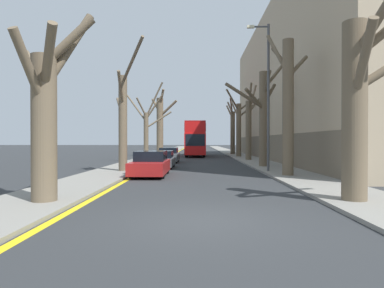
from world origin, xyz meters
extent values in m
plane|color=#2B2D30|center=(0.00, 0.00, 0.00)|extent=(300.00, 300.00, 0.00)
cube|color=gray|center=(-5.32, 50.00, 0.06)|extent=(2.98, 120.00, 0.12)
cube|color=gray|center=(5.32, 50.00, 0.06)|extent=(2.98, 120.00, 0.12)
cube|color=tan|center=(11.81, 27.01, 7.66)|extent=(10.00, 41.25, 15.31)
cube|color=#6B5E4C|center=(6.79, 27.01, 1.25)|extent=(0.12, 40.42, 2.50)
cube|color=yellow|center=(-3.65, 50.00, 0.00)|extent=(0.24, 120.00, 0.01)
cylinder|color=brown|center=(-4.83, 2.00, 2.31)|extent=(0.76, 0.76, 4.63)
cylinder|color=brown|center=(-4.42, 1.36, 4.34)|extent=(1.16, 1.59, 1.86)
cylinder|color=brown|center=(-5.51, 2.77, 4.28)|extent=(1.66, 1.84, 1.81)
cylinder|color=brown|center=(-4.10, 2.06, 5.04)|extent=(1.68, 0.40, 1.65)
cylinder|color=brown|center=(-4.94, 1.31, 4.02)|extent=(0.51, 1.64, 2.15)
cylinder|color=brown|center=(-4.24, 2.41, 4.86)|extent=(1.53, 1.17, 2.63)
cylinder|color=brown|center=(-4.75, 12.70, 3.01)|extent=(0.53, 0.53, 6.02)
cylinder|color=brown|center=(-4.70, 11.92, 5.09)|extent=(0.29, 1.71, 1.98)
cylinder|color=brown|center=(-3.93, 11.53, 6.68)|extent=(1.84, 2.53, 2.30)
cylinder|color=brown|center=(-5.12, 13.60, 4.16)|extent=(0.96, 1.98, 1.47)
cylinder|color=brown|center=(-4.84, 22.83, 2.28)|extent=(0.43, 0.43, 4.57)
cylinder|color=brown|center=(-4.07, 22.62, 5.71)|extent=(1.72, 0.59, 3.20)
cylinder|color=brown|center=(-4.03, 22.67, 5.13)|extent=(1.77, 0.50, 2.41)
cylinder|color=brown|center=(-3.71, 23.13, 3.93)|extent=(2.38, 0.76, 1.64)
cylinder|color=brown|center=(-5.85, 23.52, 5.05)|extent=(2.20, 1.57, 2.68)
cylinder|color=brown|center=(-5.19, 22.37, 5.02)|extent=(0.89, 1.11, 1.68)
cylinder|color=brown|center=(-4.79, 33.78, 3.63)|extent=(0.83, 0.83, 7.26)
cylinder|color=brown|center=(-3.74, 33.42, 5.93)|extent=(2.37, 1.05, 2.08)
cylinder|color=brown|center=(-5.34, 34.55, 6.40)|extent=(1.46, 1.88, 1.99)
cylinder|color=brown|center=(-4.52, 33.23, 7.23)|extent=(0.91, 1.44, 2.09)
cylinder|color=brown|center=(4.83, 2.30, 2.85)|extent=(0.76, 0.76, 5.70)
cylinder|color=brown|center=(4.70, 1.47, 4.26)|extent=(0.56, 1.91, 2.13)
cylinder|color=brown|center=(4.79, 10.08, 3.73)|extent=(0.60, 0.60, 7.45)
cylinder|color=brown|center=(5.46, 10.68, 6.11)|extent=(1.58, 1.45, 1.53)
cylinder|color=brown|center=(4.50, 11.29, 6.96)|extent=(0.83, 2.63, 2.94)
cylinder|color=brown|center=(4.68, 11.45, 6.82)|extent=(0.45, 2.86, 1.89)
cylinder|color=brown|center=(4.76, 16.68, 3.52)|extent=(0.69, 0.69, 7.05)
cylinder|color=brown|center=(5.21, 16.93, 5.42)|extent=(1.19, 0.81, 1.65)
cylinder|color=brown|center=(4.85, 16.08, 6.06)|extent=(0.44, 1.43, 1.79)
cylinder|color=brown|center=(4.01, 16.03, 4.91)|extent=(1.77, 1.56, 1.57)
cylinder|color=brown|center=(5.58, 17.07, 6.80)|extent=(1.90, 1.07, 2.14)
cylinder|color=brown|center=(3.34, 16.48, 5.24)|extent=(3.00, 0.66, 1.94)
cylinder|color=brown|center=(4.90, 25.17, 2.94)|extent=(0.58, 0.58, 5.88)
cylinder|color=brown|center=(5.74, 26.25, 5.71)|extent=(1.93, 2.38, 2.11)
cylinder|color=brown|center=(5.38, 25.94, 6.17)|extent=(1.23, 1.79, 3.05)
cylinder|color=brown|center=(4.91, 24.41, 6.14)|extent=(0.24, 1.70, 2.66)
cylinder|color=brown|center=(4.77, 32.28, 3.20)|extent=(0.60, 0.60, 6.40)
cylinder|color=brown|center=(3.99, 31.50, 6.71)|extent=(1.83, 1.83, 2.47)
cylinder|color=brown|center=(5.78, 32.20, 6.34)|extent=(2.15, 0.40, 1.71)
cylinder|color=brown|center=(5.93, 32.53, 5.73)|extent=(2.48, 0.72, 2.01)
cylinder|color=brown|center=(4.48, 33.68, 5.81)|extent=(0.82, 2.97, 2.45)
cylinder|color=brown|center=(4.81, 39.59, 3.04)|extent=(0.64, 0.64, 6.07)
cylinder|color=brown|center=(4.58, 38.80, 6.40)|extent=(0.74, 1.83, 2.85)
cylinder|color=brown|center=(4.51, 40.09, 6.61)|extent=(0.90, 1.28, 1.92)
cylinder|color=brown|center=(4.50, 40.79, 6.08)|extent=(0.88, 2.60, 2.25)
cube|color=red|center=(-0.40, 35.46, 1.59)|extent=(2.46, 10.63, 2.48)
cube|color=red|center=(-0.40, 35.46, 3.50)|extent=(2.41, 10.42, 1.34)
cube|color=#A91111|center=(-0.40, 35.46, 4.23)|extent=(2.41, 10.42, 0.12)
cube|color=black|center=(-0.40, 35.46, 2.07)|extent=(2.49, 9.35, 1.29)
cube|color=black|center=(-0.40, 35.46, 3.56)|extent=(2.49, 9.35, 1.01)
cube|color=black|center=(-0.40, 30.16, 2.07)|extent=(2.21, 0.06, 1.35)
cylinder|color=black|center=(-1.46, 32.27, 0.55)|extent=(0.30, 1.11, 1.11)
cylinder|color=black|center=(0.66, 32.27, 0.55)|extent=(0.30, 1.11, 1.11)
cylinder|color=black|center=(-1.46, 38.43, 0.55)|extent=(0.30, 1.11, 1.11)
cylinder|color=black|center=(0.66, 38.43, 0.55)|extent=(0.30, 1.11, 1.11)
cube|color=maroon|center=(-2.75, 10.71, 0.51)|extent=(1.86, 4.59, 0.66)
cube|color=black|center=(-2.75, 10.99, 1.12)|extent=(1.64, 2.39, 0.55)
cylinder|color=black|center=(-3.57, 9.34, 0.31)|extent=(0.20, 0.62, 0.62)
cylinder|color=black|center=(-1.93, 9.34, 0.31)|extent=(0.20, 0.62, 0.62)
cylinder|color=black|center=(-3.57, 12.09, 0.31)|extent=(0.20, 0.62, 0.62)
cylinder|color=black|center=(-1.93, 12.09, 0.31)|extent=(0.20, 0.62, 0.62)
cube|color=#4C5156|center=(-2.75, 16.34, 0.46)|extent=(1.81, 4.35, 0.55)
cube|color=black|center=(-2.75, 16.61, 0.99)|extent=(1.60, 2.26, 0.51)
cylinder|color=black|center=(-3.55, 15.04, 0.33)|extent=(0.20, 0.67, 0.67)
cylinder|color=black|center=(-1.96, 15.04, 0.33)|extent=(0.20, 0.67, 0.67)
cylinder|color=black|center=(-3.55, 17.65, 0.33)|extent=(0.20, 0.67, 0.67)
cylinder|color=black|center=(-1.96, 17.65, 0.33)|extent=(0.20, 0.67, 0.67)
cube|color=#4C5156|center=(-2.75, 22.65, 0.51)|extent=(1.78, 4.56, 0.67)
cube|color=black|center=(-2.75, 22.92, 1.10)|extent=(1.56, 2.37, 0.50)
cylinder|color=black|center=(-3.53, 21.28, 0.34)|extent=(0.20, 0.68, 0.68)
cylinder|color=black|center=(-1.97, 21.28, 0.34)|extent=(0.20, 0.68, 0.68)
cylinder|color=black|center=(-3.53, 24.02, 0.34)|extent=(0.20, 0.68, 0.68)
cylinder|color=black|center=(-1.97, 24.02, 0.34)|extent=(0.20, 0.68, 0.68)
cylinder|color=#4C4F54|center=(4.28, 12.75, 4.59)|extent=(0.16, 0.16, 9.18)
cylinder|color=#4C4F54|center=(3.73, 12.75, 9.03)|extent=(1.10, 0.11, 0.11)
cube|color=beige|center=(3.18, 12.75, 9.03)|extent=(0.44, 0.20, 0.16)
camera|label=1|loc=(-0.08, -8.48, 1.98)|focal=32.00mm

